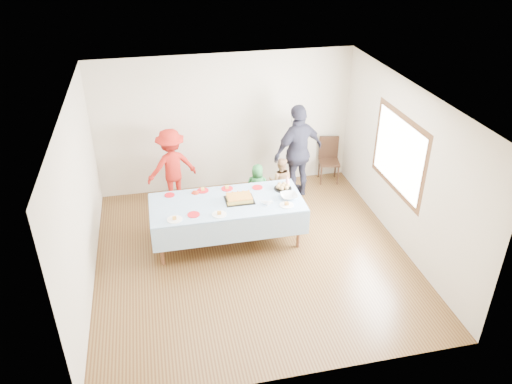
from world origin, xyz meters
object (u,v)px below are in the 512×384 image
at_px(adult_left, 172,167).
at_px(birthday_cake, 239,198).
at_px(party_table, 227,205).
at_px(dining_chair, 329,157).

bearing_deg(adult_left, birthday_cake, 107.13).
distance_m(birthday_cake, adult_left, 1.86).
distance_m(party_table, adult_left, 1.75).
bearing_deg(birthday_cake, adult_left, 122.57).
bearing_deg(birthday_cake, party_table, 178.83).
xyz_separation_m(birthday_cake, adult_left, (-1.00, 1.57, -0.08)).
bearing_deg(dining_chair, birthday_cake, -129.87).
bearing_deg(party_table, birthday_cake, -1.17).
bearing_deg(party_table, adult_left, 116.83).
height_order(party_table, dining_chair, dining_chair).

